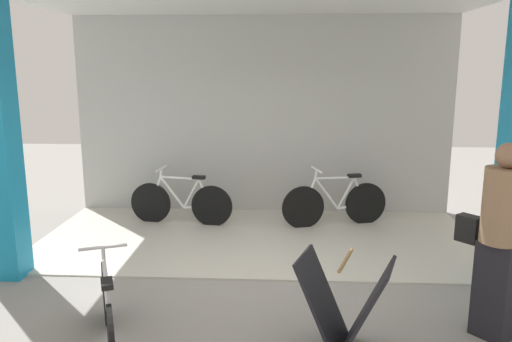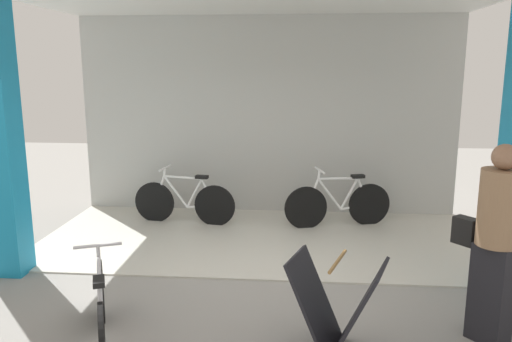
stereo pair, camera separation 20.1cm
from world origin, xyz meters
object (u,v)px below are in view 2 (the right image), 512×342
Objects in this scene: bicycle_parked_0 at (101,310)px; sandwich_board_sign at (336,307)px; pedestrian_1 at (495,241)px; bicycle_inside_0 at (185,202)px; bicycle_inside_1 at (338,204)px.

bicycle_parked_0 and sandwich_board_sign have the same top height.
sandwich_board_sign is 1.52m from pedestrian_1.
pedestrian_1 is at bearing 13.28° from sandwich_board_sign.
bicycle_inside_0 is at bearing 121.12° from sandwich_board_sign.
pedestrian_1 is (3.43, 0.40, 0.60)m from bicycle_parked_0.
bicycle_parked_0 is 3.51m from pedestrian_1.
bicycle_inside_1 is 0.91× the size of pedestrian_1.
bicycle_parked_0 is at bearing -173.35° from pedestrian_1.
pedestrian_1 is at bearing -42.21° from bicycle_inside_0.
bicycle_inside_0 reaches higher than sandwich_board_sign.
pedestrian_1 reaches higher than bicycle_inside_0.
bicycle_parked_0 is at bearing -177.96° from sandwich_board_sign.
bicycle_inside_0 is 1.00× the size of bicycle_inside_1.
sandwich_board_sign is (2.12, -3.50, 0.07)m from bicycle_inside_0.
bicycle_parked_0 is 2.05m from sandwich_board_sign.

